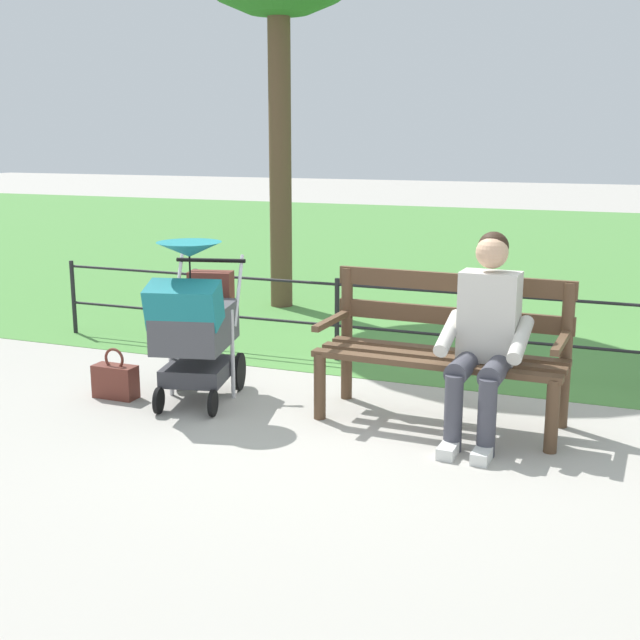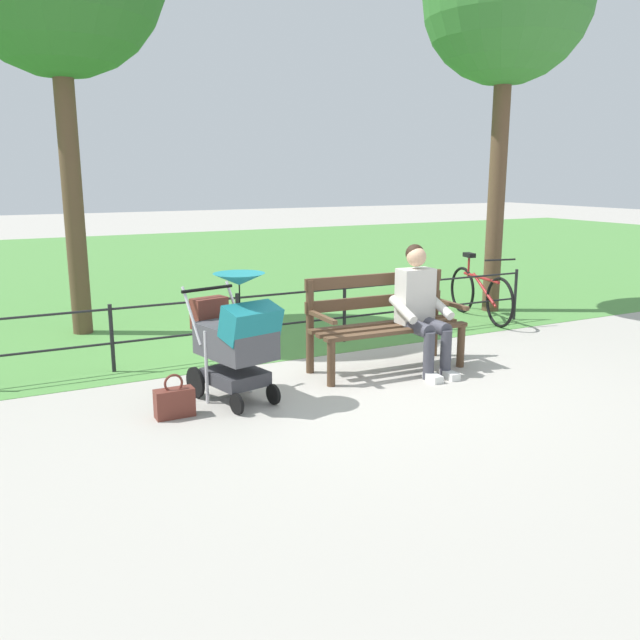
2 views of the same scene
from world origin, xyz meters
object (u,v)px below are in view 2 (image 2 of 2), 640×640
at_px(person_on_bench, 421,305).
at_px(stroller, 236,336).
at_px(tree_near_bench, 508,0).
at_px(handbag, 174,402).
at_px(park_bench, 383,318).
at_px(bicycle, 480,293).

distance_m(person_on_bench, stroller, 2.00).
distance_m(stroller, tree_near_bench, 6.28).
height_order(person_on_bench, handbag, person_on_bench).
bearing_deg(tree_near_bench, park_bench, 30.46).
bearing_deg(stroller, park_bench, -170.48).
bearing_deg(bicycle, stroller, 21.75).
relative_size(person_on_bench, tree_near_bench, 0.24).
bearing_deg(person_on_bench, tree_near_bench, -143.63).
height_order(person_on_bench, tree_near_bench, tree_near_bench).
height_order(park_bench, handbag, park_bench).
relative_size(park_bench, tree_near_bench, 0.30).
bearing_deg(stroller, handbag, 12.25).
bearing_deg(handbag, park_bench, -169.76).
xyz_separation_m(person_on_bench, handbag, (2.59, 0.19, -0.55)).
bearing_deg(handbag, bicycle, -159.39).
height_order(stroller, bicycle, stroller).
height_order(person_on_bench, stroller, person_on_bench).
bearing_deg(park_bench, tree_near_bench, -149.54).
distance_m(park_bench, handbag, 2.36).
relative_size(park_bench, stroller, 1.41).
xyz_separation_m(person_on_bench, tree_near_bench, (-2.69, -1.98, 3.55)).
relative_size(person_on_bench, stroller, 1.11).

